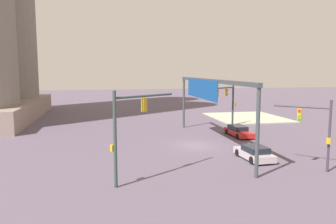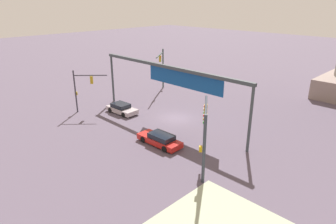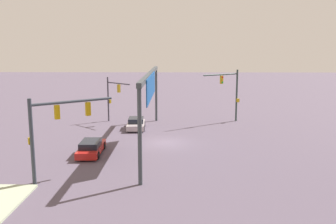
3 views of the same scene
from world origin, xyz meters
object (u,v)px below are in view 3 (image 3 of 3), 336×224
(traffic_signal_near_corner, at_px, (231,88))
(sedan_car_approaching, at_px, (91,147))
(traffic_signal_cross_street, at_px, (52,124))
(sedan_car_waiting_far, at_px, (136,124))
(traffic_signal_opposite_side, at_px, (113,94))

(traffic_signal_near_corner, bearing_deg, sedan_car_approaching, 9.58)
(traffic_signal_near_corner, distance_m, sedan_car_approaching, 20.00)
(traffic_signal_near_corner, distance_m, traffic_signal_cross_street, 25.14)
(traffic_signal_near_corner, height_order, sedan_car_waiting_far, traffic_signal_near_corner)
(traffic_signal_near_corner, relative_size, sedan_car_waiting_far, 1.47)
(sedan_car_waiting_far, bearing_deg, sedan_car_approaching, -18.46)
(traffic_signal_opposite_side, relative_size, sedan_car_waiting_far, 1.26)
(traffic_signal_near_corner, relative_size, traffic_signal_opposite_side, 1.16)
(traffic_signal_near_corner, bearing_deg, traffic_signal_opposite_side, -34.45)
(traffic_signal_opposite_side, distance_m, sedan_car_approaching, 13.98)
(traffic_signal_cross_street, bearing_deg, traffic_signal_opposite_side, 50.78)
(traffic_signal_cross_street, distance_m, sedan_car_waiting_far, 17.01)
(traffic_signal_opposite_side, bearing_deg, traffic_signal_cross_street, -48.54)
(sedan_car_approaching, bearing_deg, sedan_car_waiting_far, -17.26)
(sedan_car_approaching, relative_size, sedan_car_waiting_far, 1.13)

